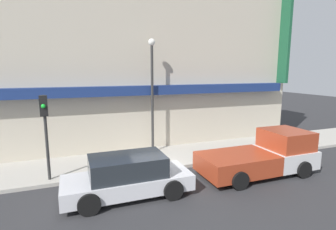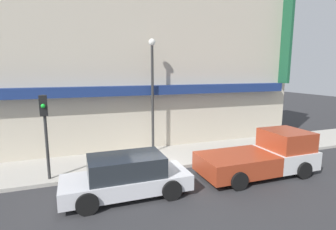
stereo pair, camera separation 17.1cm
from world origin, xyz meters
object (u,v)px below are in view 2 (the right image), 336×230
pickup_truck (264,156)px  parked_car (126,176)px  street_lamp (152,84)px  traffic_light (45,122)px  fire_hydrant (119,159)px

pickup_truck → parked_car: pickup_truck is taller
pickup_truck → street_lamp: size_ratio=0.87×
parked_car → street_lamp: bearing=60.7°
street_lamp → parked_car: bearing=-118.2°
pickup_truck → traffic_light: 9.29m
fire_hydrant → pickup_truck: bearing=-23.7°
pickup_truck → street_lamp: (-3.84, 4.25, 3.04)m
fire_hydrant → street_lamp: bearing=37.2°
pickup_truck → traffic_light: (-8.88, 2.12, 1.72)m
parked_car → street_lamp: size_ratio=0.77×
pickup_truck → parked_car: size_ratio=1.13×
parked_car → traffic_light: (-2.76, 2.12, 1.80)m
street_lamp → fire_hydrant: bearing=-142.8°
pickup_truck → parked_car: 6.12m
parked_car → traffic_light: 3.92m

